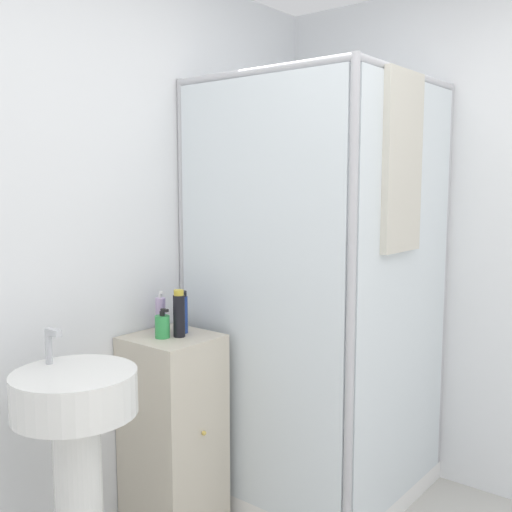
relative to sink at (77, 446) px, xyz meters
name	(u,v)px	position (x,y,z in m)	size (l,w,h in m)	color
wall_back	(40,259)	(0.12, 0.38, 0.62)	(6.40, 0.06, 2.50)	silver
shower_enclosure	(322,391)	(1.24, -0.22, -0.10)	(0.96, 0.99, 2.02)	white
vanity_cabinet	(173,431)	(0.61, 0.16, -0.19)	(0.36, 0.38, 0.88)	beige
sink	(77,446)	(0.00, 0.00, 0.00)	(0.43, 0.43, 1.03)	white
soap_dispenser	(162,326)	(0.56, 0.17, 0.30)	(0.06, 0.07, 0.13)	green
shampoo_bottle_tall_black	(179,314)	(0.62, 0.13, 0.34)	(0.05, 0.05, 0.21)	black
shampoo_bottle_blue	(182,313)	(0.68, 0.17, 0.34)	(0.05, 0.05, 0.19)	navy
lotion_bottle_white	(161,314)	(0.63, 0.26, 0.32)	(0.04, 0.05, 0.19)	#B299C6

